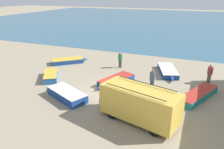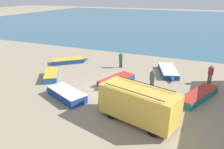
{
  "view_description": "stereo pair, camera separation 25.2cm",
  "coord_description": "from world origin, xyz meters",
  "px_view_note": "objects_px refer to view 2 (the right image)",
  "views": [
    {
      "loc": [
        6.79,
        -15.99,
        8.0
      ],
      "look_at": [
        -0.17,
        1.11,
        1.0
      ],
      "focal_mm": 35.0,
      "sensor_mm": 36.0,
      "label": 1
    },
    {
      "loc": [
        7.02,
        -15.89,
        8.0
      ],
      "look_at": [
        -0.17,
        1.11,
        1.0
      ],
      "focal_mm": 35.0,
      "sensor_mm": 36.0,
      "label": 2
    }
  ],
  "objects_px": {
    "fishing_rowboat_1": "(116,81)",
    "fishing_rowboat_3": "(69,61)",
    "fishing_rowboat_0": "(199,95)",
    "fishing_rowboat_4": "(66,94)",
    "fisherman_2": "(211,72)",
    "parked_van": "(138,104)",
    "fishing_rowboat_5": "(168,71)",
    "fisherman_0": "(121,59)",
    "fisherman_1": "(152,78)",
    "fishing_rowboat_2": "(52,75)"
  },
  "relations": [
    {
      "from": "fisherman_1",
      "to": "fishing_rowboat_2",
      "type": "bearing_deg",
      "value": -84.1
    },
    {
      "from": "fishing_rowboat_5",
      "to": "fisherman_0",
      "type": "bearing_deg",
      "value": -107.97
    },
    {
      "from": "fishing_rowboat_2",
      "to": "fishing_rowboat_5",
      "type": "relative_size",
      "value": 0.72
    },
    {
      "from": "fishing_rowboat_3",
      "to": "fishing_rowboat_5",
      "type": "relative_size",
      "value": 0.78
    },
    {
      "from": "fishing_rowboat_2",
      "to": "fisherman_0",
      "type": "xyz_separation_m",
      "value": [
        5.19,
        5.63,
        0.75
      ]
    },
    {
      "from": "parked_van",
      "to": "fishing_rowboat_5",
      "type": "relative_size",
      "value": 1.09
    },
    {
      "from": "parked_van",
      "to": "fishing_rowboat_5",
      "type": "height_order",
      "value": "parked_van"
    },
    {
      "from": "fishing_rowboat_5",
      "to": "fisherman_0",
      "type": "xyz_separation_m",
      "value": [
        -5.28,
        -0.06,
        0.79
      ]
    },
    {
      "from": "fishing_rowboat_0",
      "to": "fishing_rowboat_5",
      "type": "bearing_deg",
      "value": 58.7
    },
    {
      "from": "fishing_rowboat_0",
      "to": "fishing_rowboat_4",
      "type": "height_order",
      "value": "fishing_rowboat_4"
    },
    {
      "from": "fishing_rowboat_2",
      "to": "fisherman_2",
      "type": "relative_size",
      "value": 1.99
    },
    {
      "from": "fishing_rowboat_1",
      "to": "fisherman_0",
      "type": "height_order",
      "value": "fisherman_0"
    },
    {
      "from": "fishing_rowboat_1",
      "to": "fishing_rowboat_3",
      "type": "bearing_deg",
      "value": -96.37
    },
    {
      "from": "parked_van",
      "to": "fisherman_0",
      "type": "height_order",
      "value": "parked_van"
    },
    {
      "from": "fishing_rowboat_1",
      "to": "fishing_rowboat_2",
      "type": "bearing_deg",
      "value": -59.54
    },
    {
      "from": "fishing_rowboat_5",
      "to": "fisherman_2",
      "type": "distance_m",
      "value": 4.17
    },
    {
      "from": "fishing_rowboat_2",
      "to": "fisherman_2",
      "type": "height_order",
      "value": "fisherman_2"
    },
    {
      "from": "fishing_rowboat_0",
      "to": "fishing_rowboat_2",
      "type": "height_order",
      "value": "fishing_rowboat_2"
    },
    {
      "from": "fishing_rowboat_5",
      "to": "fisherman_1",
      "type": "distance_m",
      "value": 4.69
    },
    {
      "from": "parked_van",
      "to": "fishing_rowboat_2",
      "type": "height_order",
      "value": "parked_van"
    },
    {
      "from": "fishing_rowboat_4",
      "to": "fishing_rowboat_5",
      "type": "bearing_deg",
      "value": -102.92
    },
    {
      "from": "parked_van",
      "to": "fishing_rowboat_4",
      "type": "relative_size",
      "value": 1.24
    },
    {
      "from": "fishing_rowboat_3",
      "to": "fisherman_0",
      "type": "relative_size",
      "value": 2.23
    },
    {
      "from": "fishing_rowboat_0",
      "to": "parked_van",
      "type": "bearing_deg",
      "value": 168.75
    },
    {
      "from": "fishing_rowboat_2",
      "to": "fishing_rowboat_4",
      "type": "relative_size",
      "value": 0.81
    },
    {
      "from": "fishing_rowboat_0",
      "to": "fishing_rowboat_1",
      "type": "distance_m",
      "value": 7.32
    },
    {
      "from": "fishing_rowboat_2",
      "to": "fishing_rowboat_3",
      "type": "xyz_separation_m",
      "value": [
        -1.16,
        4.91,
        -0.04
      ]
    },
    {
      "from": "fishing_rowboat_4",
      "to": "fisherman_0",
      "type": "distance_m",
      "value": 8.87
    },
    {
      "from": "fisherman_0",
      "to": "fishing_rowboat_3",
      "type": "bearing_deg",
      "value": 68.99
    },
    {
      "from": "fishing_rowboat_2",
      "to": "fishing_rowboat_3",
      "type": "height_order",
      "value": "fishing_rowboat_2"
    },
    {
      "from": "fishing_rowboat_0",
      "to": "fishing_rowboat_3",
      "type": "relative_size",
      "value": 1.37
    },
    {
      "from": "parked_van",
      "to": "fishing_rowboat_1",
      "type": "relative_size",
      "value": 1.2
    },
    {
      "from": "fishing_rowboat_3",
      "to": "fishing_rowboat_1",
      "type": "bearing_deg",
      "value": -67.61
    },
    {
      "from": "fishing_rowboat_4",
      "to": "fishing_rowboat_2",
      "type": "bearing_deg",
      "value": -14.98
    },
    {
      "from": "fishing_rowboat_3",
      "to": "fisherman_1",
      "type": "relative_size",
      "value": 2.15
    },
    {
      "from": "fishing_rowboat_1",
      "to": "fisherman_0",
      "type": "distance_m",
      "value": 4.67
    },
    {
      "from": "fishing_rowboat_0",
      "to": "fishing_rowboat_4",
      "type": "distance_m",
      "value": 10.73
    },
    {
      "from": "fisherman_0",
      "to": "fisherman_1",
      "type": "relative_size",
      "value": 0.96
    },
    {
      "from": "fishing_rowboat_1",
      "to": "fisherman_2",
      "type": "height_order",
      "value": "fisherman_2"
    },
    {
      "from": "fishing_rowboat_3",
      "to": "fishing_rowboat_4",
      "type": "xyz_separation_m",
      "value": [
        4.91,
        -8.0,
        0.08
      ]
    },
    {
      "from": "fishing_rowboat_4",
      "to": "fisherman_2",
      "type": "height_order",
      "value": "fisherman_2"
    },
    {
      "from": "fishing_rowboat_2",
      "to": "fisherman_1",
      "type": "xyz_separation_m",
      "value": [
        9.79,
        1.12,
        0.79
      ]
    },
    {
      "from": "parked_van",
      "to": "fishing_rowboat_5",
      "type": "xyz_separation_m",
      "value": [
        0.41,
        9.78,
        -1.0
      ]
    },
    {
      "from": "fishing_rowboat_3",
      "to": "fishing_rowboat_5",
      "type": "distance_m",
      "value": 11.66
    },
    {
      "from": "fishing_rowboat_3",
      "to": "fisherman_2",
      "type": "xyz_separation_m",
      "value": [
        15.56,
        -0.32,
        0.83
      ]
    },
    {
      "from": "fishing_rowboat_3",
      "to": "fisherman_0",
      "type": "xyz_separation_m",
      "value": [
        6.35,
        0.73,
        0.79
      ]
    },
    {
      "from": "parked_van",
      "to": "fishing_rowboat_4",
      "type": "height_order",
      "value": "parked_van"
    },
    {
      "from": "fishing_rowboat_2",
      "to": "fisherman_1",
      "type": "relative_size",
      "value": 1.98
    },
    {
      "from": "fishing_rowboat_1",
      "to": "fishing_rowboat_4",
      "type": "distance_m",
      "value": 5.01
    },
    {
      "from": "fisherman_2",
      "to": "fisherman_0",
      "type": "bearing_deg",
      "value": -77.43
    }
  ]
}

